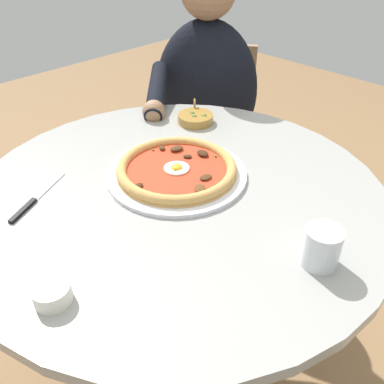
{
  "coord_description": "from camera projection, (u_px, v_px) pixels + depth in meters",
  "views": [
    {
      "loc": [
        0.57,
        -0.53,
        1.29
      ],
      "look_at": [
        0.01,
        0.03,
        0.72
      ],
      "focal_mm": 38.56,
      "sensor_mm": 36.0,
      "label": 1
    }
  ],
  "objects": [
    {
      "name": "ground_plane",
      "position": [
        182.0,
        371.0,
        1.39
      ],
      "size": [
        6.0,
        6.0,
        0.02
      ],
      "primitive_type": "cube",
      "color": "olive"
    },
    {
      "name": "dining_table",
      "position": [
        179.0,
        242.0,
        1.05
      ],
      "size": [
        0.96,
        0.96,
        0.74
      ],
      "color": "#999993",
      "rests_on": "ground"
    },
    {
      "name": "pizza_on_plate",
      "position": [
        177.0,
        170.0,
        0.99
      ],
      "size": [
        0.34,
        0.34,
        0.03
      ],
      "color": "white",
      "rests_on": "dining_table"
    },
    {
      "name": "water_glass",
      "position": [
        321.0,
        249.0,
        0.74
      ],
      "size": [
        0.07,
        0.07,
        0.08
      ],
      "color": "silver",
      "rests_on": "dining_table"
    },
    {
      "name": "steak_knife",
      "position": [
        31.0,
        203.0,
        0.9
      ],
      "size": [
        0.1,
        0.18,
        0.01
      ],
      "color": "silver",
      "rests_on": "dining_table"
    },
    {
      "name": "ramekin_capers",
      "position": [
        52.0,
        293.0,
        0.68
      ],
      "size": [
        0.06,
        0.06,
        0.03
      ],
      "color": "white",
      "rests_on": "dining_table"
    },
    {
      "name": "olive_pan",
      "position": [
        196.0,
        118.0,
        1.23
      ],
      "size": [
        0.11,
        0.11,
        0.05
      ],
      "color": "olive",
      "rests_on": "dining_table"
    },
    {
      "name": "diner_person",
      "position": [
        205.0,
        140.0,
        1.63
      ],
      "size": [
        0.44,
        0.58,
        1.14
      ],
      "color": "#282833",
      "rests_on": "ground"
    },
    {
      "name": "cafe_chair_diner",
      "position": [
        208.0,
        127.0,
        1.75
      ],
      "size": [
        0.56,
        0.56,
        0.81
      ],
      "color": "#957050",
      "rests_on": "ground"
    }
  ]
}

